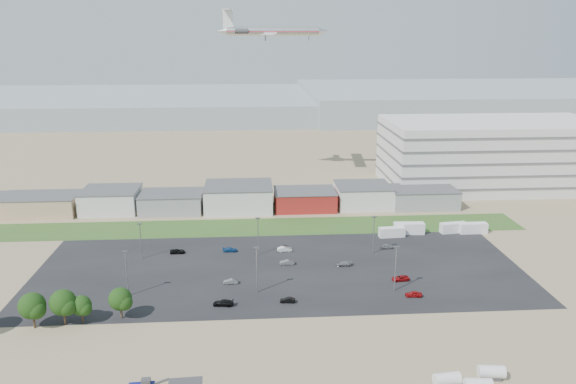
{
  "coord_description": "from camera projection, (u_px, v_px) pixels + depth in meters",
  "views": [
    {
      "loc": [
        -1.72,
        -108.7,
        56.33
      ],
      "look_at": [
        7.14,
        22.0,
        19.34
      ],
      "focal_mm": 35.0,
      "sensor_mm": 36.0,
      "label": 1
    }
  ],
  "objects": [
    {
      "name": "parking_lot",
      "position": [
        280.0,
        269.0,
        139.31
      ],
      "size": [
        120.0,
        50.0,
        0.01
      ],
      "primitive_type": "cube",
      "color": "black",
      "rests_on": "ground"
    },
    {
      "name": "lightpole_front_m",
      "position": [
        257.0,
        270.0,
        125.48
      ],
      "size": [
        1.28,
        0.53,
        10.87
      ],
      "primitive_type": null,
      "color": "slate",
      "rests_on": "ground"
    },
    {
      "name": "box_trailer_a",
      "position": [
        392.0,
        232.0,
        161.26
      ],
      "size": [
        7.56,
        2.9,
        2.78
      ],
      "primitive_type": null,
      "rotation": [
        0.0,
        0.0,
        0.08
      ],
      "color": "silver",
      "rests_on": "ground"
    },
    {
      "name": "lightpole_back_m",
      "position": [
        258.0,
        236.0,
        147.19
      ],
      "size": [
        1.21,
        0.5,
        10.25
      ],
      "primitive_type": null,
      "color": "slate",
      "rests_on": "ground"
    },
    {
      "name": "parked_car_9",
      "position": [
        178.0,
        251.0,
        149.27
      ],
      "size": [
        4.03,
        1.97,
        1.1
      ],
      "primitive_type": "imported",
      "rotation": [
        0.0,
        0.0,
        1.61
      ],
      "color": "black",
      "rests_on": "ground"
    },
    {
      "name": "lightpole_back_l",
      "position": [
        141.0,
        241.0,
        144.74
      ],
      "size": [
        1.13,
        0.47,
        9.58
      ],
      "primitive_type": null,
      "color": "slate",
      "rests_on": "ground"
    },
    {
      "name": "parked_car_13",
      "position": [
        288.0,
        300.0,
        121.91
      ],
      "size": [
        3.47,
        1.49,
        1.11
      ],
      "primitive_type": "imported",
      "rotation": [
        0.0,
        0.0,
        -1.67
      ],
      "color": "black",
      "rests_on": "ground"
    },
    {
      "name": "ground",
      "position": [
        262.0,
        308.0,
        119.79
      ],
      "size": [
        700.0,
        700.0,
        0.0
      ],
      "primitive_type": "plane",
      "color": "#807351",
      "rests_on": "ground"
    },
    {
      "name": "grass_strip",
      "position": [
        258.0,
        227.0,
        169.71
      ],
      "size": [
        160.0,
        16.0,
        0.02
      ],
      "primitive_type": "cube",
      "color": "#345520",
      "rests_on": "ground"
    },
    {
      "name": "tree_mid",
      "position": [
        63.0,
        305.0,
        111.75
      ],
      "size": [
        5.63,
        5.63,
        8.45
      ],
      "primitive_type": null,
      "color": "black",
      "rests_on": "ground"
    },
    {
      "name": "parked_car_3",
      "position": [
        223.0,
        303.0,
        120.51
      ],
      "size": [
        4.63,
        2.38,
        1.29
      ],
      "primitive_type": "imported",
      "rotation": [
        0.0,
        0.0,
        -1.71
      ],
      "color": "black",
      "rests_on": "ground"
    },
    {
      "name": "hills_backdrop",
      "position": [
        305.0,
        105.0,
        423.62
      ],
      "size": [
        700.0,
        200.0,
        9.0
      ],
      "primitive_type": null,
      "color": "gray",
      "rests_on": "ground"
    },
    {
      "name": "parked_car_2",
      "position": [
        414.0,
        294.0,
        124.6
      ],
      "size": [
        3.85,
        1.88,
        1.26
      ],
      "primitive_type": "imported",
      "rotation": [
        0.0,
        0.0,
        -1.68
      ],
      "color": "maroon",
      "rests_on": "ground"
    },
    {
      "name": "box_trailer_c",
      "position": [
        453.0,
        228.0,
        164.81
      ],
      "size": [
        8.06,
        3.49,
        2.92
      ],
      "primitive_type": null,
      "rotation": [
        0.0,
        0.0,
        0.14
      ],
      "color": "silver",
      "rests_on": "ground"
    },
    {
      "name": "parking_garage",
      "position": [
        492.0,
        153.0,
        213.46
      ],
      "size": [
        80.0,
        40.0,
        25.0
      ],
      "primitive_type": "cube",
      "color": "silver",
      "rests_on": "ground"
    },
    {
      "name": "airliner",
      "position": [
        273.0,
        31.0,
        209.62
      ],
      "size": [
        45.09,
        33.17,
        12.48
      ],
      "primitive_type": null,
      "rotation": [
        0.0,
        0.0,
        -0.11
      ],
      "color": "silver"
    },
    {
      "name": "storage_tank_nw",
      "position": [
        447.0,
        379.0,
        92.74
      ],
      "size": [
        4.56,
        2.62,
        2.62
      ],
      "primitive_type": null,
      "rotation": [
        0.0,
        0.0,
        0.1
      ],
      "color": "silver",
      "rests_on": "ground"
    },
    {
      "name": "lightpole_back_r",
      "position": [
        374.0,
        235.0,
        148.11
      ],
      "size": [
        1.21,
        0.51,
        10.3
      ],
      "primitive_type": null,
      "color": "slate",
      "rests_on": "ground"
    },
    {
      "name": "parked_car_4",
      "position": [
        231.0,
        281.0,
        131.1
      ],
      "size": [
        3.47,
        1.24,
        1.14
      ],
      "primitive_type": "imported",
      "rotation": [
        0.0,
        0.0,
        -1.56
      ],
      "color": "#595B5E",
      "rests_on": "ground"
    },
    {
      "name": "parked_car_0",
      "position": [
        400.0,
        278.0,
        132.76
      ],
      "size": [
        4.32,
        2.31,
        1.15
      ],
      "primitive_type": "imported",
      "rotation": [
        0.0,
        0.0,
        -1.47
      ],
      "color": "maroon",
      "rests_on": "ground"
    },
    {
      "name": "lightpole_front_r",
      "position": [
        395.0,
        269.0,
        126.21
      ],
      "size": [
        1.26,
        0.53,
        10.75
      ],
      "primitive_type": null,
      "color": "slate",
      "rests_on": "ground"
    },
    {
      "name": "parked_car_8",
      "position": [
        387.0,
        246.0,
        152.54
      ],
      "size": [
        3.64,
        1.76,
        1.2
      ],
      "primitive_type": "imported",
      "rotation": [
        0.0,
        0.0,
        1.67
      ],
      "color": "#A5A5AA",
      "rests_on": "ground"
    },
    {
      "name": "parked_car_6",
      "position": [
        230.0,
        250.0,
        150.44
      ],
      "size": [
        3.92,
        1.7,
        1.12
      ],
      "primitive_type": "imported",
      "rotation": [
        0.0,
        0.0,
        1.54
      ],
      "color": "navy",
      "rests_on": "ground"
    },
    {
      "name": "tree_right",
      "position": [
        81.0,
        308.0,
        112.75
      ],
      "size": [
        4.39,
        4.39,
        6.59
      ],
      "primitive_type": null,
      "color": "black",
      "rests_on": "ground"
    },
    {
      "name": "parked_car_12",
      "position": [
        344.0,
        264.0,
        141.19
      ],
      "size": [
        3.79,
        1.57,
        1.1
      ],
      "primitive_type": "imported",
      "rotation": [
        0.0,
        0.0,
        -1.56
      ],
      "color": "#A5A5AA",
      "rests_on": "ground"
    },
    {
      "name": "lightpole_front_l",
      "position": [
        127.0,
        274.0,
        123.89
      ],
      "size": [
        1.25,
        0.52,
        10.61
      ],
      "primitive_type": null,
      "color": "slate",
      "rests_on": "ground"
    },
    {
      "name": "parked_car_7",
      "position": [
        287.0,
        262.0,
        142.0
      ],
      "size": [
        3.73,
        1.34,
        1.22
      ],
      "primitive_type": "imported",
      "rotation": [
        0.0,
        0.0,
        -1.58
      ],
      "color": "#595B5E",
      "rests_on": "ground"
    },
    {
      "name": "box_trailer_b",
      "position": [
        409.0,
        228.0,
        163.72
      ],
      "size": [
        8.86,
        3.04,
        3.29
      ],
      "primitive_type": null,
      "rotation": [
        0.0,
        0.0,
        -0.03
      ],
      "color": "silver",
      "rests_on": "ground"
    },
    {
      "name": "parked_car_11",
      "position": [
        285.0,
        249.0,
        150.57
      ],
      "size": [
        4.04,
        1.69,
        1.3
      ],
      "primitive_type": "imported",
      "rotation": [
        0.0,
        0.0,
        1.65
      ],
      "color": "silver",
      "rests_on": "ground"
    },
    {
      "name": "box_trailer_d",
      "position": [
        473.0,
        228.0,
        164.34
      ],
      "size": [
        8.13,
        2.67,
        3.03
      ],
      "primitive_type": null,
      "rotation": [
        0.0,
        0.0,
        0.02
      ],
      "color": "silver",
      "rests_on": "ground"
    },
    {
      "name": "tree_left",
      "position": [
        32.0,
        308.0,
        110.41
      ],
      "size": [
        5.64,
        5.64,
        8.46
      ],
      "primitive_type": null,
      "color": "black",
      "rests_on": "ground"
    },
    {
      "name": "tree_near",
      "position": [
        120.0,
        301.0,
        114.31
      ],
      "size": [
        5.06,
        5.06,
        7.59
      ],
      "primitive_type": null,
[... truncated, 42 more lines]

